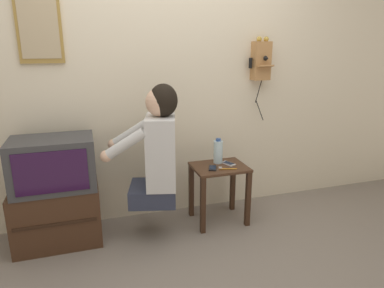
# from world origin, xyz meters

# --- Properties ---
(ground_plane) EXTENTS (14.00, 14.00, 0.00)m
(ground_plane) POSITION_xyz_m (0.00, 0.00, 0.00)
(ground_plane) COLOR slate
(wall_back) EXTENTS (6.80, 0.05, 2.55)m
(wall_back) POSITION_xyz_m (0.00, 0.99, 1.27)
(wall_back) COLOR beige
(wall_back) RESTS_ON ground_plane
(side_table) EXTENTS (0.46, 0.37, 0.51)m
(side_table) POSITION_xyz_m (0.41, 0.65, 0.38)
(side_table) COLOR #422819
(side_table) RESTS_ON ground_plane
(person) EXTENTS (0.62, 0.49, 0.94)m
(person) POSITION_xyz_m (-0.15, 0.57, 0.75)
(person) COLOR #2D3347
(person) RESTS_ON ground_plane
(tv_stand) EXTENTS (0.64, 0.41, 0.46)m
(tv_stand) POSITION_xyz_m (-0.93, 0.71, 0.23)
(tv_stand) COLOR #422819
(tv_stand) RESTS_ON ground_plane
(television) EXTENTS (0.60, 0.39, 0.39)m
(television) POSITION_xyz_m (-0.91, 0.69, 0.66)
(television) COLOR #38383A
(television) RESTS_ON tv_stand
(wall_phone_antique) EXTENTS (0.20, 0.19, 0.75)m
(wall_phone_antique) POSITION_xyz_m (0.89, 0.91, 1.38)
(wall_phone_antique) COLOR #AD7A47
(framed_picture) EXTENTS (0.32, 0.03, 0.50)m
(framed_picture) POSITION_xyz_m (-0.92, 0.95, 1.63)
(framed_picture) COLOR olive
(cell_phone_held) EXTENTS (0.10, 0.14, 0.01)m
(cell_phone_held) POSITION_xyz_m (0.33, 0.60, 0.52)
(cell_phone_held) COLOR black
(cell_phone_held) RESTS_ON side_table
(cell_phone_spare) EXTENTS (0.10, 0.14, 0.01)m
(cell_phone_spare) POSITION_xyz_m (0.50, 0.67, 0.52)
(cell_phone_spare) COLOR silver
(cell_phone_spare) RESTS_ON side_table
(water_bottle) EXTENTS (0.08, 0.08, 0.22)m
(water_bottle) POSITION_xyz_m (0.43, 0.73, 0.62)
(water_bottle) COLOR silver
(water_bottle) RESTS_ON side_table
(toothbrush) EXTENTS (0.15, 0.05, 0.02)m
(toothbrush) POSITION_xyz_m (0.43, 0.55, 0.52)
(toothbrush) COLOR orange
(toothbrush) RESTS_ON side_table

